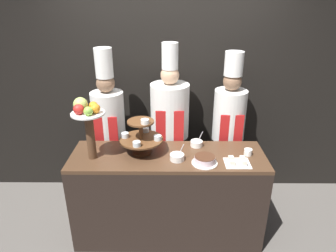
# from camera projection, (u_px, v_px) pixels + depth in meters

# --- Properties ---
(ground_plane) EXTENTS (14.00, 14.00, 0.00)m
(ground_plane) POSITION_uv_depth(u_px,v_px,m) (168.00, 252.00, 2.89)
(ground_plane) COLOR #5B5651
(wall_back) EXTENTS (10.00, 0.06, 2.80)m
(wall_back) POSITION_uv_depth(u_px,v_px,m) (168.00, 79.00, 3.43)
(wall_back) COLOR black
(wall_back) RESTS_ON ground_plane
(buffet_counter) EXTENTS (1.82, 0.58, 0.92)m
(buffet_counter) POSITION_uv_depth(u_px,v_px,m) (168.00, 195.00, 2.97)
(buffet_counter) COLOR black
(buffet_counter) RESTS_ON ground_plane
(tiered_stand) EXTENTS (0.40, 0.40, 0.36)m
(tiered_stand) POSITION_uv_depth(u_px,v_px,m) (141.00, 136.00, 2.76)
(tiered_stand) COLOR brown
(tiered_stand) RESTS_ON buffet_counter
(fruit_pedestal) EXTENTS (0.29, 0.29, 0.57)m
(fruit_pedestal) POSITION_uv_depth(u_px,v_px,m) (87.00, 117.00, 2.59)
(fruit_pedestal) COLOR brown
(fruit_pedestal) RESTS_ON buffet_counter
(cake_round) EXTENTS (0.23, 0.23, 0.07)m
(cake_round) POSITION_uv_depth(u_px,v_px,m) (205.00, 160.00, 2.64)
(cake_round) COLOR white
(cake_round) RESTS_ON buffet_counter
(cup_white) EXTENTS (0.07, 0.07, 0.06)m
(cup_white) POSITION_uv_depth(u_px,v_px,m) (248.00, 152.00, 2.77)
(cup_white) COLOR white
(cup_white) RESTS_ON buffet_counter
(cake_square_tray) EXTENTS (0.22, 0.19, 0.05)m
(cake_square_tray) POSITION_uv_depth(u_px,v_px,m) (237.00, 162.00, 2.64)
(cake_square_tray) COLOR white
(cake_square_tray) RESTS_ON buffet_counter
(serving_bowl_near) EXTENTS (0.13, 0.13, 0.16)m
(serving_bowl_near) POSITION_uv_depth(u_px,v_px,m) (177.00, 157.00, 2.69)
(serving_bowl_near) COLOR white
(serving_bowl_near) RESTS_ON buffet_counter
(serving_bowl_far) EXTENTS (0.12, 0.12, 0.16)m
(serving_bowl_far) POSITION_uv_depth(u_px,v_px,m) (197.00, 143.00, 2.94)
(serving_bowl_far) COLOR white
(serving_bowl_far) RESTS_ON buffet_counter
(chef_left) EXTENTS (0.35, 0.35, 1.81)m
(chef_left) POSITION_uv_depth(u_px,v_px,m) (109.00, 126.00, 3.25)
(chef_left) COLOR #38332D
(chef_left) RESTS_ON ground_plane
(chef_center_left) EXTENTS (0.41, 0.41, 1.86)m
(chef_center_left) POSITION_uv_depth(u_px,v_px,m) (170.00, 125.00, 3.24)
(chef_center_left) COLOR black
(chef_center_left) RESTS_ON ground_plane
(chef_center_right) EXTENTS (0.34, 0.34, 1.78)m
(chef_center_right) POSITION_uv_depth(u_px,v_px,m) (228.00, 126.00, 3.24)
(chef_center_right) COLOR #28282D
(chef_center_right) RESTS_ON ground_plane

